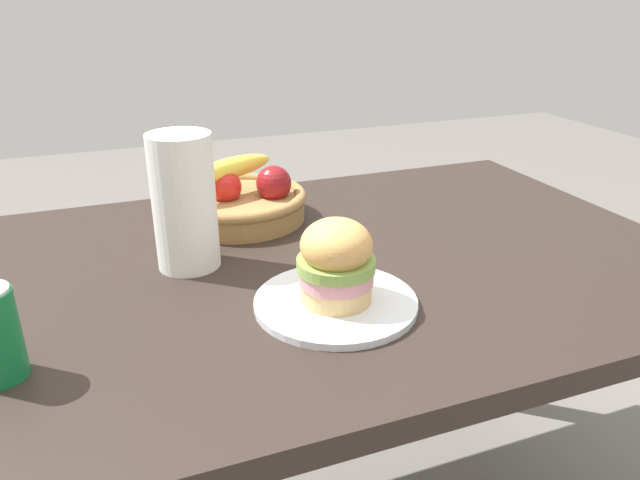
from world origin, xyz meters
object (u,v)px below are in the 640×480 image
(sandwich, at_px, (336,262))
(fruit_basket, at_px, (240,200))
(plate, at_px, (336,302))
(paper_towel_roll, at_px, (184,202))

(sandwich, xyz_separation_m, fruit_basket, (-0.05, 0.42, -0.03))
(plate, distance_m, fruit_basket, 0.43)
(plate, bearing_deg, sandwich, -90.00)
(plate, relative_size, sandwich, 1.93)
(sandwich, relative_size, paper_towel_roll, 0.56)
(sandwich, height_order, paper_towel_roll, paper_towel_roll)
(fruit_basket, xyz_separation_m, paper_towel_roll, (-0.14, -0.19, 0.08))
(sandwich, xyz_separation_m, paper_towel_roll, (-0.19, 0.23, 0.04))
(paper_towel_roll, bearing_deg, fruit_basket, 53.69)
(plate, xyz_separation_m, paper_towel_roll, (-0.19, 0.23, 0.11))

